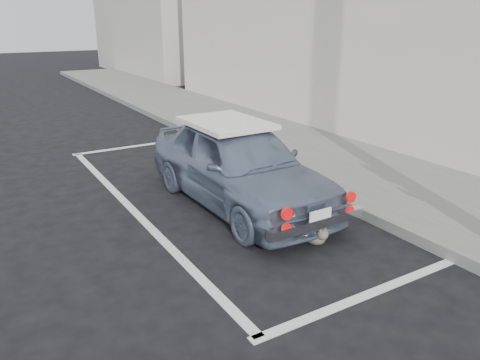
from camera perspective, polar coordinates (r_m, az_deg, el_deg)
name	(u,v)px	position (r m, az deg, el deg)	size (l,w,h in m)	color
ground	(304,285)	(5.24, 7.76, -12.54)	(80.00, 80.00, 0.00)	black
sidewalk	(376,178)	(8.56, 16.26, 0.29)	(2.80, 40.00, 0.15)	slate
pline_rear	(371,293)	(5.23, 15.69, -13.14)	(3.00, 0.12, 0.01)	silver
pline_front	(141,145)	(10.82, -11.98, 4.16)	(3.00, 0.12, 0.01)	silver
pline_side	(132,209)	(7.25, -13.03, -3.48)	(0.12, 7.00, 0.01)	silver
retro_coupe	(239,164)	(7.06, -0.15, 1.99)	(1.55, 3.78, 1.28)	slate
cat	(315,234)	(6.05, 9.10, -6.55)	(0.24, 0.55, 0.29)	#706155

